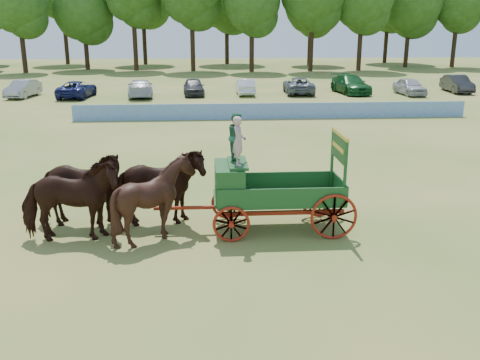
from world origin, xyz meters
name	(u,v)px	position (x,y,z in m)	size (l,w,h in m)	color
ground	(369,210)	(0.00, 0.00, 0.00)	(160.00, 160.00, 0.00)	#A28549
horse_lead_left	(70,201)	(-9.44, -2.02, 1.23)	(1.32, 2.91, 2.46)	black
horse_lead_right	(79,190)	(-9.44, -0.92, 1.23)	(1.32, 2.91, 2.46)	black
horse_wheel_left	(155,199)	(-7.04, -2.02, 1.23)	(1.99, 2.23, 2.46)	black
horse_wheel_right	(158,188)	(-7.04, -0.92, 1.23)	(1.32, 2.91, 2.46)	black
farm_dray	(255,181)	(-4.05, -1.45, 1.55)	(6.00, 2.00, 3.58)	#A71D10
sponsor_banner	(273,111)	(-1.00, 18.00, 0.53)	(26.00, 0.08, 1.05)	#1F58AA
parked_cars	(221,87)	(-4.00, 30.15, 0.75)	(45.57, 6.65, 1.61)	silver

